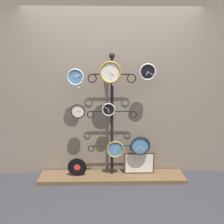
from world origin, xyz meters
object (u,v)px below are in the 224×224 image
(display_stand, at_px, (112,137))
(clock_top_center, at_px, (110,72))
(clock_top_right, at_px, (148,72))
(clock_bottom_right, at_px, (140,146))
(picture_frame, at_px, (139,163))
(clock_top_left, at_px, (75,77))
(vinyl_record, at_px, (77,167))
(clock_bottom_center, at_px, (115,149))
(clock_middle_center, at_px, (109,110))
(clock_middle_left, at_px, (78,111))

(display_stand, xyz_separation_m, clock_top_center, (-0.02, -0.11, 0.95))
(clock_top_right, bearing_deg, clock_bottom_right, -166.07)
(display_stand, distance_m, clock_top_right, 1.08)
(clock_bottom_right, xyz_separation_m, picture_frame, (0.00, 0.09, -0.32))
(clock_top_center, relative_size, picture_frame, 0.65)
(display_stand, relative_size, clock_top_left, 8.05)
(clock_bottom_right, bearing_deg, vinyl_record, 178.23)
(clock_bottom_right, bearing_deg, clock_bottom_center, 177.16)
(clock_bottom_center, distance_m, vinyl_record, 0.64)
(display_stand, height_order, clock_top_center, display_stand)
(display_stand, bearing_deg, clock_top_left, -170.07)
(clock_top_left, height_order, clock_top_center, clock_top_center)
(clock_top_center, relative_size, clock_middle_center, 1.60)
(display_stand, bearing_deg, vinyl_record, -171.86)
(clock_bottom_center, distance_m, picture_frame, 0.46)
(clock_top_right, relative_size, clock_middle_center, 1.23)
(clock_middle_left, bearing_deg, vinyl_record, 163.68)
(clock_bottom_right, height_order, vinyl_record, clock_bottom_right)
(clock_top_left, relative_size, clock_top_right, 1.01)
(picture_frame, bearing_deg, clock_top_center, -167.19)
(picture_frame, bearing_deg, clock_bottom_center, -169.02)
(clock_top_center, height_order, vinyl_record, clock_top_center)
(clock_top_center, height_order, picture_frame, clock_top_center)
(clock_middle_center, bearing_deg, clock_middle_left, -179.60)
(vinyl_record, relative_size, picture_frame, 0.62)
(clock_middle_left, relative_size, clock_bottom_center, 0.81)
(display_stand, bearing_deg, clock_bottom_center, -60.93)
(clock_middle_center, distance_m, clock_bottom_right, 0.71)
(clock_middle_left, height_order, vinyl_record, clock_middle_left)
(clock_bottom_center, bearing_deg, vinyl_record, 178.91)
(clock_middle_center, bearing_deg, clock_top_center, -48.95)
(clock_top_center, relative_size, clock_top_right, 1.30)
(clock_top_left, distance_m, picture_frame, 1.61)
(clock_middle_left, distance_m, clock_bottom_right, 1.03)
(clock_top_right, bearing_deg, clock_middle_center, 179.88)
(display_stand, height_order, clock_bottom_center, display_stand)
(clock_middle_center, bearing_deg, vinyl_record, 178.73)
(clock_top_right, bearing_deg, clock_top_center, -176.86)
(clock_top_center, bearing_deg, picture_frame, 12.81)
(clock_middle_left, distance_m, vinyl_record, 0.87)
(clock_middle_center, xyz_separation_m, clock_bottom_right, (0.46, -0.02, -0.54))
(clock_bottom_right, height_order, picture_frame, clock_bottom_right)
(clock_top_right, relative_size, clock_bottom_right, 0.79)
(clock_middle_center, height_order, clock_bottom_center, clock_middle_center)
(clock_middle_left, distance_m, clock_middle_center, 0.43)
(clock_bottom_center, relative_size, vinyl_record, 0.92)
(clock_middle_left, distance_m, picture_frame, 1.23)
(picture_frame, bearing_deg, clock_top_left, -175.45)
(clock_middle_left, bearing_deg, clock_top_center, -3.26)
(clock_top_center, bearing_deg, clock_top_right, 3.14)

